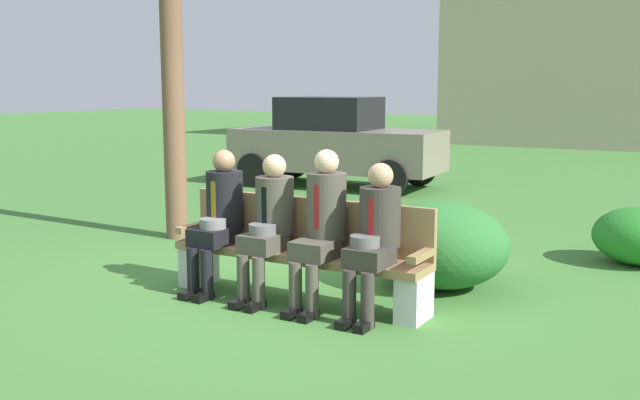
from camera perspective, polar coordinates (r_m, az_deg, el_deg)
name	(u,v)px	position (r m, az deg, el deg)	size (l,w,h in m)	color
ground_plane	(279,287)	(6.99, -3.20, -6.77)	(80.00, 80.00, 0.00)	#417733
park_bench	(301,251)	(6.48, -1.50, -4.00)	(2.42, 0.44, 0.90)	#99754C
seated_man_leftmost	(219,214)	(6.76, -7.90, -1.05)	(0.34, 0.72, 1.31)	black
seated_man_centerleft	(269,220)	(6.44, -4.00, -1.56)	(0.34, 0.72, 1.29)	#4C473D
seated_man_centerright	(322,221)	(6.17, 0.13, -1.65)	(0.34, 0.72, 1.36)	#4C473D
seated_man_rightmost	(374,233)	(5.94, 4.27, -2.57)	(0.34, 0.72, 1.27)	#38332D
shrub_near_bench	(440,245)	(6.97, 9.33, -3.46)	(1.30, 1.19, 0.81)	#2B6C2E
shrub_mid_lawn	(640,236)	(8.47, 23.71, -2.59)	(0.99, 0.90, 0.62)	#267B26
parked_car_near	(335,142)	(13.76, 1.20, 4.53)	(3.99, 1.91, 1.68)	slate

